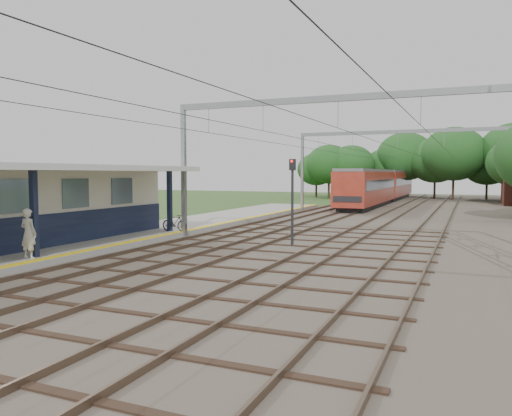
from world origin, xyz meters
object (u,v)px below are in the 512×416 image
Objects in this scene: person at (28,234)px; signal_post at (292,193)px; bicycle at (175,223)px; train at (382,185)px.

person is 0.45× the size of signal_post.
signal_post reaches higher than bicycle.
bicycle is at bearing -98.08° from train.
signal_post is (7.13, 8.44, 1.25)m from person.
person is 9.40m from bicycle.
train is (5.10, 35.93, 1.27)m from bicycle.
bicycle is 7.22m from signal_post.
train is at bearing -5.86° from bicycle.
person is 1.18× the size of bicycle.
train is 36.93m from signal_post.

